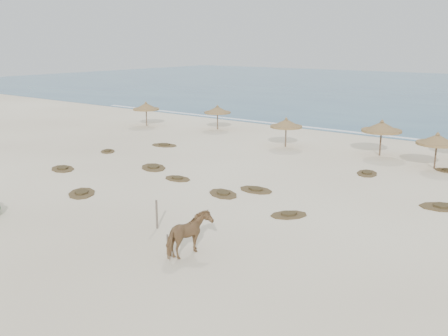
{
  "coord_description": "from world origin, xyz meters",
  "views": [
    {
      "loc": [
        16.91,
        -18.01,
        8.23
      ],
      "look_at": [
        -0.49,
        5.0,
        0.91
      ],
      "focal_mm": 40.0,
      "sensor_mm": 36.0,
      "label": 1
    }
  ],
  "objects": [
    {
      "name": "scrub_9",
      "position": [
        0.9,
        3.08,
        0.05
      ],
      "size": [
        2.51,
        2.16,
        0.16
      ],
      "rotation": [
        0.0,
        0.0,
        2.69
      ],
      "color": "brown",
      "rests_on": "ground"
    },
    {
      "name": "scrub_0",
      "position": [
        -11.02,
        1.12,
        0.05
      ],
      "size": [
        2.55,
        2.14,
        0.16
      ],
      "rotation": [
        0.0,
        0.0,
        2.75
      ],
      "color": "brown",
      "rests_on": "ground"
    },
    {
      "name": "scrub_2",
      "position": [
        -3.26,
        3.9,
        0.05
      ],
      "size": [
        1.89,
        1.28,
        0.16
      ],
      "rotation": [
        0.0,
        0.0,
        3.09
      ],
      "color": "brown",
      "rests_on": "ground"
    },
    {
      "name": "scrub_3",
      "position": [
        1.93,
        4.8,
        0.05
      ],
      "size": [
        2.11,
        1.41,
        0.16
      ],
      "rotation": [
        0.0,
        0.0,
        3.11
      ],
      "color": "brown",
      "rests_on": "ground"
    },
    {
      "name": "palapa_3",
      "position": [
        4.3,
        17.89,
        2.12
      ],
      "size": [
        3.88,
        3.88,
        2.74
      ],
      "rotation": [
        0.0,
        0.0,
        0.43
      ],
      "color": "brown",
      "rests_on": "ground"
    },
    {
      "name": "scrub_8",
      "position": [
        -12.91,
        6.54,
        0.05
      ],
      "size": [
        1.95,
        1.87,
        0.16
      ],
      "rotation": [
        0.0,
        0.0,
        2.45
      ],
      "color": "brown",
      "rests_on": "ground"
    },
    {
      "name": "scrub_10",
      "position": [
        9.57,
        16.0,
        0.05
      ],
      "size": [
        2.02,
        1.61,
        0.16
      ],
      "rotation": [
        0.0,
        0.0,
        2.85
      ],
      "color": "brown",
      "rests_on": "ground"
    },
    {
      "name": "ground",
      "position": [
        0.0,
        0.0,
        0.0
      ],
      "size": [
        160.0,
        160.0,
        0.0
      ],
      "primitive_type": "plane",
      "color": "white",
      "rests_on": "ground"
    },
    {
      "name": "scrub_6",
      "position": [
        -11.06,
        10.88,
        0.05
      ],
      "size": [
        2.46,
        1.85,
        0.16
      ],
      "rotation": [
        0.0,
        0.0,
        0.2
      ],
      "color": "brown",
      "rests_on": "ground"
    },
    {
      "name": "horse",
      "position": [
        4.75,
        -4.22,
        0.86
      ],
      "size": [
        1.01,
        2.08,
        1.73
      ],
      "primitive_type": "imported",
      "rotation": [
        0.0,
        0.0,
        3.1
      ],
      "color": "brown",
      "rests_on": "ground"
    },
    {
      "name": "palapa_1",
      "position": [
        -12.39,
        19.68,
        1.86
      ],
      "size": [
        3.37,
        3.37,
        2.39
      ],
      "rotation": [
        0.0,
        0.0,
        0.42
      ],
      "color": "brown",
      "rests_on": "ground"
    },
    {
      "name": "scrub_7",
      "position": [
        5.59,
        12.18,
        0.05
      ],
      "size": [
        1.82,
        2.26,
        0.16
      ],
      "rotation": [
        0.0,
        0.0,
        1.89
      ],
      "color": "brown",
      "rests_on": "ground"
    },
    {
      "name": "scrub_5",
      "position": [
        11.27,
        8.07,
        0.05
      ],
      "size": [
        2.88,
        2.54,
        0.16
      ],
      "rotation": [
        0.0,
        0.0,
        0.5
      ],
      "color": "brown",
      "rests_on": "ground"
    },
    {
      "name": "scrub_11",
      "position": [
        -5.45,
        -1.6,
        0.05
      ],
      "size": [
        2.61,
        2.57,
        0.16
      ],
      "rotation": [
        0.0,
        0.0,
        2.4
      ],
      "color": "brown",
      "rests_on": "ground"
    },
    {
      "name": "fence_post_far",
      "position": [
        4.27,
        -4.93,
        0.5
      ],
      "size": [
        0.08,
        0.08,
        0.99
      ],
      "primitive_type": "cylinder",
      "rotation": [
        0.0,
        0.0,
        0.05
      ],
      "color": "brown",
      "rests_on": "ground"
    },
    {
      "name": "scrub_4",
      "position": [
        5.56,
        2.24,
        0.05
      ],
      "size": [
        2.1,
        2.21,
        0.16
      ],
      "rotation": [
        0.0,
        0.0,
        0.91
      ],
      "color": "brown",
      "rests_on": "ground"
    },
    {
      "name": "palapa_4",
      "position": [
        8.64,
        16.25,
        1.94
      ],
      "size": [
        3.02,
        3.02,
        2.5
      ],
      "rotation": [
        0.0,
        0.0,
        0.14
      ],
      "color": "brown",
      "rests_on": "ground"
    },
    {
      "name": "fence_post_near",
      "position": [
        1.64,
        -2.86,
        0.67
      ],
      "size": [
        0.13,
        0.13,
        1.34
      ],
      "primitive_type": "cylinder",
      "rotation": [
        0.0,
        0.0,
        -0.34
      ],
      "color": "brown",
      "rests_on": "ground"
    },
    {
      "name": "scrub_1",
      "position": [
        -6.45,
        5.01,
        0.05
      ],
      "size": [
        2.84,
        2.57,
        0.16
      ],
      "rotation": [
        0.0,
        0.0,
        2.59
      ],
      "color": "brown",
      "rests_on": "ground"
    },
    {
      "name": "palapa_2",
      "position": [
        -2.92,
        16.44,
        1.88
      ],
      "size": [
        2.89,
        2.89,
        2.42
      ],
      "rotation": [
        0.0,
        0.0,
        0.13
      ],
      "color": "brown",
      "rests_on": "ground"
    },
    {
      "name": "palapa_0",
      "position": [
        -19.38,
        17.03,
        1.91
      ],
      "size": [
        3.38,
        3.38,
        2.46
      ],
      "rotation": [
        0.0,
        0.0,
        0.35
      ],
      "color": "brown",
      "rests_on": "ground"
    },
    {
      "name": "foam_line",
      "position": [
        0.0,
        26.0,
        0.0
      ],
      "size": [
        70.0,
        0.6,
        0.01
      ],
      "primitive_type": "cube",
      "color": "white",
      "rests_on": "ground"
    }
  ]
}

